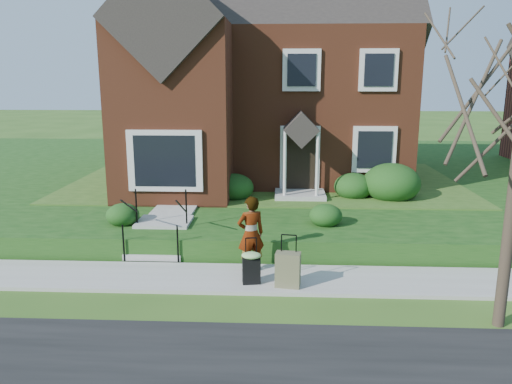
# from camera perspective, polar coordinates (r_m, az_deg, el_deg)

# --- Properties ---
(ground) EXTENTS (120.00, 120.00, 0.00)m
(ground) POSITION_cam_1_polar(r_m,az_deg,el_deg) (11.15, -0.23, -10.08)
(ground) COLOR #2D5119
(ground) RESTS_ON ground
(sidewalk) EXTENTS (60.00, 1.60, 0.08)m
(sidewalk) POSITION_cam_1_polar(r_m,az_deg,el_deg) (11.13, -0.23, -9.89)
(sidewalk) COLOR #9E9B93
(sidewalk) RESTS_ON ground
(terrace) EXTENTS (44.00, 20.00, 0.60)m
(terrace) POSITION_cam_1_polar(r_m,az_deg,el_deg) (21.81, 11.83, 1.89)
(terrace) COLOR #143E11
(terrace) RESTS_ON ground
(walkway) EXTENTS (1.20, 6.00, 0.06)m
(walkway) POSITION_cam_1_polar(r_m,az_deg,el_deg) (15.99, -8.29, -0.72)
(walkway) COLOR #9E9B93
(walkway) RESTS_ON terrace
(main_house) EXTENTS (10.40, 10.20, 9.40)m
(main_house) POSITION_cam_1_polar(r_m,az_deg,el_deg) (19.90, 0.61, 15.49)
(main_house) COLOR brown
(main_house) RESTS_ON terrace
(front_steps) EXTENTS (1.40, 2.02, 1.50)m
(front_steps) POSITION_cam_1_polar(r_m,az_deg,el_deg) (13.06, -10.87, -4.62)
(front_steps) COLOR #9E9B93
(front_steps) RESTS_ON ground
(foundation_shrubs) EXTENTS (9.88, 4.58, 1.26)m
(foundation_shrubs) POSITION_cam_1_polar(r_m,az_deg,el_deg) (15.75, 5.90, 0.94)
(foundation_shrubs) COLOR #153710
(foundation_shrubs) RESTS_ON terrace
(woman) EXTENTS (0.74, 0.63, 1.73)m
(woman) POSITION_cam_1_polar(r_m,az_deg,el_deg) (11.19, -0.59, -4.82)
(woman) COLOR #999999
(woman) RESTS_ON sidewalk
(suitcase_black) EXTENTS (0.46, 0.40, 1.00)m
(suitcase_black) POSITION_cam_1_polar(r_m,az_deg,el_deg) (10.66, -0.54, -8.45)
(suitcase_black) COLOR black
(suitcase_black) RESTS_ON sidewalk
(suitcase_olive) EXTENTS (0.55, 0.36, 1.12)m
(suitcase_olive) POSITION_cam_1_polar(r_m,az_deg,el_deg) (10.54, 3.66, -8.83)
(suitcase_olive) COLOR brown
(suitcase_olive) RESTS_ON sidewalk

